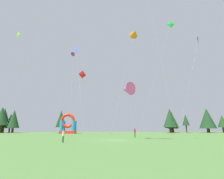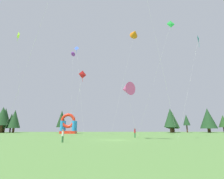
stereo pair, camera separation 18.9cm
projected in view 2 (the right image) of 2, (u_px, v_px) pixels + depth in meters
ground_plane at (113, 140)px, 26.59m from camera, size 120.00×120.00×0.00m
kite_purple_parafoil at (73, 54)px, 52.47m from camera, size 2.50×7.31×23.80m
kite_orange_delta at (134, 33)px, 46.52m from camera, size 7.39×2.41×27.12m
kite_teal_diamond at (199, 39)px, 40.70m from camera, size 7.29×1.75×22.28m
kite_red_diamond at (83, 75)px, 41.55m from camera, size 3.25×1.12×14.56m
kite_lime_diamond at (17, 36)px, 36.20m from camera, size 0.95×6.30×20.62m
kite_pink_delta at (126, 89)px, 29.10m from camera, size 3.31×2.89×9.08m
kite_green_diamond at (171, 25)px, 36.95m from camera, size 7.20×6.40×23.44m
kite_blue_diamond at (77, 50)px, 45.83m from camera, size 3.53×4.06×22.12m
person_left_edge at (63, 135)px, 22.36m from camera, size 0.38×0.38×1.56m
person_far_side at (135, 132)px, 33.53m from camera, size 0.39×0.39×1.72m
inflatable_red_slide at (68, 126)px, 57.71m from camera, size 4.86×4.05×6.38m
tree_row_0 at (5, 118)px, 69.91m from camera, size 5.39×5.39×9.46m
tree_row_1 at (3, 116)px, 67.58m from camera, size 5.75×5.75×9.63m
tree_row_2 at (11, 120)px, 69.76m from camera, size 3.06×3.06×7.40m
tree_row_3 at (15, 119)px, 68.51m from camera, size 4.52×4.52×8.65m
tree_row_4 at (62, 119)px, 71.70m from camera, size 3.96×3.96×8.65m
tree_row_5 at (170, 118)px, 70.00m from camera, size 5.28×5.28×9.35m
tree_row_6 at (172, 120)px, 71.21m from camera, size 5.42×5.42×8.34m
tree_row_7 at (173, 121)px, 72.47m from camera, size 4.12×4.12×7.87m
tree_row_8 at (186, 120)px, 70.41m from camera, size 2.68×2.68×7.05m
tree_row_9 at (208, 118)px, 70.71m from camera, size 6.33×6.33×9.50m
tree_row_10 at (223, 121)px, 70.17m from camera, size 3.64×3.64×6.76m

